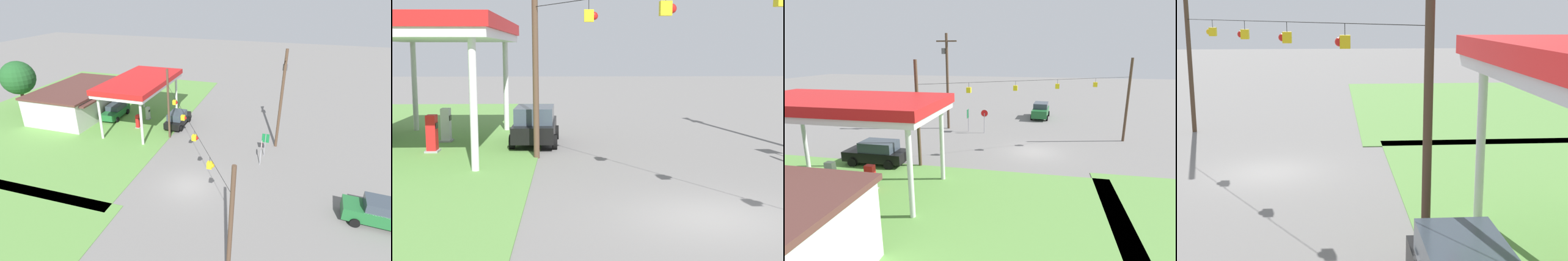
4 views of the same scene
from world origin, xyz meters
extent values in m
plane|color=slate|center=(0.00, 0.00, 0.00)|extent=(160.00, 160.00, 0.00)
cube|color=#5B8E42|center=(-16.00, 16.00, 0.02)|extent=(24.00, 24.00, 0.04)
cylinder|color=silver|center=(5.75, 7.07, 2.40)|extent=(0.28, 0.28, 4.80)
cube|color=#333D47|center=(11.32, 5.25, 1.43)|extent=(2.57, 1.72, 0.73)
cylinder|color=#4C3828|center=(-8.20, -5.00, 3.87)|extent=(0.24, 0.24, 7.74)
cylinder|color=#4C3828|center=(8.20, 5.00, 3.87)|extent=(0.24, 0.24, 7.74)
cylinder|color=black|center=(0.00, 0.00, 6.04)|extent=(16.41, 10.02, 0.02)
cylinder|color=black|center=(-4.92, -3.00, 5.87)|extent=(0.02, 0.02, 0.35)
cube|color=yellow|center=(-4.92, -3.00, 5.49)|extent=(0.32, 0.32, 0.40)
sphere|color=yellow|center=(-4.92, -3.17, 5.49)|extent=(0.28, 0.28, 0.28)
cylinder|color=black|center=(-1.64, -1.00, 5.87)|extent=(0.02, 0.02, 0.35)
cube|color=yellow|center=(-1.64, -1.00, 5.49)|extent=(0.32, 0.32, 0.40)
sphere|color=red|center=(-1.64, -1.17, 5.49)|extent=(0.28, 0.28, 0.28)
cylinder|color=black|center=(1.64, 1.00, 5.87)|extent=(0.02, 0.02, 0.35)
cube|color=yellow|center=(1.64, 1.00, 5.49)|extent=(0.32, 0.32, 0.40)
sphere|color=red|center=(1.64, 0.83, 5.49)|extent=(0.28, 0.28, 0.28)
cylinder|color=black|center=(4.92, 3.00, 5.87)|extent=(0.02, 0.02, 0.35)
cube|color=yellow|center=(4.92, 3.00, 5.49)|extent=(0.32, 0.32, 0.40)
sphere|color=red|center=(4.92, 2.83, 5.49)|extent=(0.28, 0.28, 0.28)
camera|label=1|loc=(-20.23, -6.85, 15.15)|focal=28.00mm
camera|label=2|loc=(-13.65, 3.71, 4.33)|focal=50.00mm
camera|label=3|loc=(-0.45, 25.05, 8.24)|focal=28.00mm
camera|label=4|loc=(21.54, 2.64, 6.32)|focal=50.00mm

